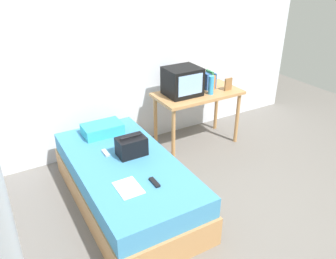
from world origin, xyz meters
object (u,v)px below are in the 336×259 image
remote_dark (154,182)px  remote_silver (106,153)px  bed (126,182)px  book_row (208,81)px  desk (198,99)px  tv (182,81)px  pillow (102,129)px  picture_frame (228,84)px  water_bottle (211,85)px  handbag (131,146)px  magazine (128,188)px

remote_dark → remote_silver: size_ratio=1.08×
bed → book_row: book_row is taller
desk → tv: (-0.23, 0.04, 0.28)m
remote_dark → pillow: bearing=93.4°
bed → book_row: (1.59, 0.77, 0.63)m
tv → desk: bearing=-9.4°
tv → book_row: (0.43, 0.02, -0.07)m
tv → remote_silver: size_ratio=3.06×
remote_dark → picture_frame: bearing=32.0°
remote_dark → remote_silver: same height
water_bottle → remote_dark: (-1.40, -1.05, -0.37)m
picture_frame → remote_silver: (-1.89, -0.33, -0.33)m
desk → remote_silver: 1.57m
desk → book_row: book_row is taller
handbag → magazine: handbag is taller
desk → picture_frame: bearing=-19.3°
book_row → pillow: bearing=-177.1°
tv → pillow: 1.20m
water_bottle → handbag: water_bottle is taller
book_row → picture_frame: size_ratio=1.45×
tv → pillow: tv is taller
book_row → remote_silver: book_row is taller
picture_frame → tv: bearing=164.2°
picture_frame → remote_dark: 2.01m
bed → handbag: size_ratio=6.67×
magazine → picture_frame: bearing=27.4°
remote_dark → handbag: bearing=86.8°
picture_frame → pillow: picture_frame is taller
bed → book_row: size_ratio=8.17×
magazine → tv: bearing=42.0°
bed → magazine: (-0.15, -0.43, 0.27)m
desk → handbag: size_ratio=3.87×
water_bottle → pillow: bearing=175.3°
water_bottle → magazine: (-1.64, -1.00, -0.38)m
book_row → picture_frame: (0.19, -0.20, -0.02)m
bed → book_row: 1.87m
pillow → book_row: bearing=2.9°
desk → bed: bearing=-152.9°
desk → remote_silver: desk is taller
handbag → remote_silver: size_ratio=2.08×
water_bottle → tv: bearing=152.3°
bed → remote_dark: bearing=-79.7°
desk → tv: bearing=170.6°
water_bottle → desk: bearing=127.9°
book_row → tv: bearing=-176.9°
book_row → handbag: book_row is taller
magazine → remote_dark: remote_dark is taller
book_row → magazine: (-1.74, -1.20, -0.36)m
bed → book_row: bearing=25.8°
bed → pillow: bearing=88.5°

